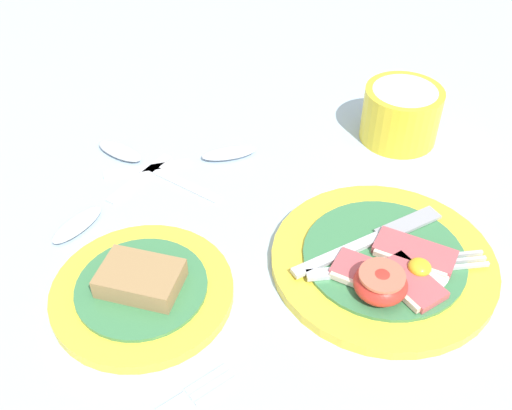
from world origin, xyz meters
The scene contains 7 objects.
ground_plane centered at (0.00, 0.00, 0.00)m, with size 3.00×3.00×0.00m, color #A3BCD1.
breakfast_plate centered at (0.11, -0.02, 0.01)m, with size 0.23×0.23×0.04m.
bread_plate centered at (-0.13, -0.03, 0.01)m, with size 0.18×0.18×0.04m.
sugar_cup centered at (0.19, 0.21, 0.04)m, with size 0.10×0.10×0.07m.
teaspoon_by_saucer centered at (-0.15, 0.20, 0.01)m, with size 0.16×0.14×0.01m.
teaspoon_near_cup centered at (-0.19, 0.10, 0.01)m, with size 0.14×0.16×0.01m.
teaspoon_stray centered at (-0.06, 0.19, 0.01)m, with size 0.19×0.05×0.01m.
Camera 1 is at (-0.06, -0.42, 0.46)m, focal length 42.00 mm.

